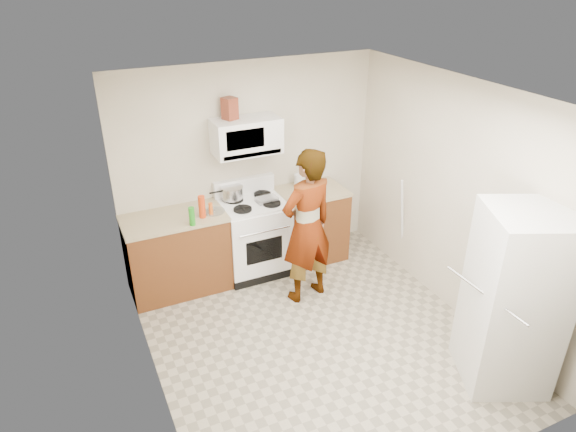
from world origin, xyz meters
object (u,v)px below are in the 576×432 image
gas_range (254,235)px  person (307,227)px  saucepan (232,193)px  microwave (246,136)px  kettle (300,181)px  fridge (514,300)px

gas_range → person: 0.92m
gas_range → saucepan: gas_range is taller
microwave → kettle: 0.98m
microwave → gas_range: bearing=-90.0°
fridge → kettle: bearing=128.4°
microwave → person: bearing=-69.4°
fridge → kettle: fridge is taller
microwave → saucepan: bearing=170.1°
gas_range → fridge: fridge is taller
microwave → kettle: size_ratio=4.68×
microwave → fridge: bearing=-63.2°
saucepan → person: bearing=-60.2°
fridge → kettle: 2.89m
fridge → saucepan: bearing=144.0°
kettle → saucepan: bearing=-157.8°
fridge → saucepan: 3.22m
microwave → person: 1.24m
saucepan → fridge: bearing=-60.4°
fridge → saucepan: size_ratio=6.75×
gas_range → microwave: microwave is taller
gas_range → saucepan: (-0.19, 0.16, 0.54)m
gas_range → microwave: bearing=90.0°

